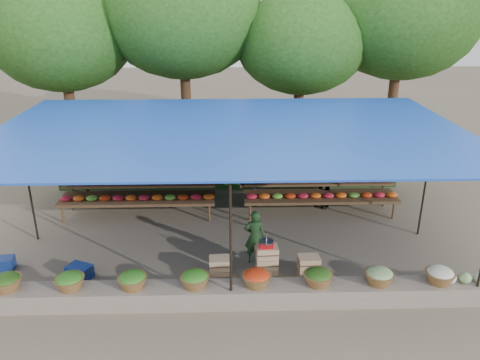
{
  "coord_description": "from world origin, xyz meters",
  "views": [
    {
      "loc": [
        -0.04,
        -10.46,
        5.67
      ],
      "look_at": [
        0.26,
        0.2,
        1.45
      ],
      "focal_mm": 35.0,
      "sensor_mm": 36.0,
      "label": 1
    }
  ],
  "objects_px": {
    "crate_counter": "(266,266)",
    "weighing_scale": "(266,243)",
    "vendor_seated": "(255,237)",
    "blue_crate_front": "(80,272)",
    "blue_crate_back": "(3,264)"
  },
  "relations": [
    {
      "from": "crate_counter",
      "to": "weighing_scale",
      "type": "relative_size",
      "value": 7.45
    },
    {
      "from": "vendor_seated",
      "to": "blue_crate_front",
      "type": "bearing_deg",
      "value": 13.87
    },
    {
      "from": "crate_counter",
      "to": "vendor_seated",
      "type": "bearing_deg",
      "value": 106.72
    },
    {
      "from": "weighing_scale",
      "to": "blue_crate_back",
      "type": "height_order",
      "value": "weighing_scale"
    },
    {
      "from": "blue_crate_front",
      "to": "blue_crate_back",
      "type": "distance_m",
      "value": 1.85
    },
    {
      "from": "weighing_scale",
      "to": "blue_crate_back",
      "type": "relative_size",
      "value": 0.7
    },
    {
      "from": "weighing_scale",
      "to": "blue_crate_front",
      "type": "xyz_separation_m",
      "value": [
        -3.99,
        0.11,
        -0.69
      ]
    },
    {
      "from": "weighing_scale",
      "to": "blue_crate_back",
      "type": "xyz_separation_m",
      "value": [
        -5.8,
        0.53,
        -0.71
      ]
    },
    {
      "from": "vendor_seated",
      "to": "weighing_scale",
      "type": "bearing_deg",
      "value": 112.94
    },
    {
      "from": "vendor_seated",
      "to": "blue_crate_front",
      "type": "xyz_separation_m",
      "value": [
        -3.79,
        -0.54,
        -0.5
      ]
    },
    {
      "from": "vendor_seated",
      "to": "blue_crate_back",
      "type": "bearing_deg",
      "value": 7.06
    },
    {
      "from": "blue_crate_front",
      "to": "blue_crate_back",
      "type": "bearing_deg",
      "value": -168.6
    },
    {
      "from": "crate_counter",
      "to": "weighing_scale",
      "type": "bearing_deg",
      "value": 0.0
    },
    {
      "from": "weighing_scale",
      "to": "vendor_seated",
      "type": "bearing_deg",
      "value": 107.1
    },
    {
      "from": "blue_crate_front",
      "to": "blue_crate_back",
      "type": "height_order",
      "value": "blue_crate_front"
    }
  ]
}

